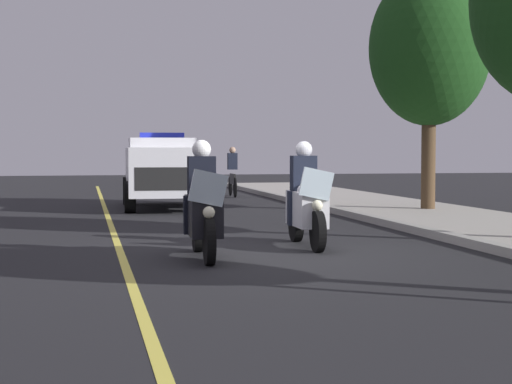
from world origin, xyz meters
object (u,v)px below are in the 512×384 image
object	(u,v)px
cyclist_background	(233,172)
tree_far_back	(430,49)
police_motorcycle_lead_right	(306,204)
police_suv	(162,169)
police_motorcycle_lead_left	(203,210)

from	to	relation	value
cyclist_background	tree_far_back	xyz separation A→B (m)	(7.98, 3.56, 3.27)
police_motorcycle_lead_right	police_suv	world-z (taller)	police_suv
police_motorcycle_lead_left	tree_far_back	distance (m)	10.59
police_motorcycle_lead_right	tree_far_back	distance (m)	8.74
police_suv	cyclist_background	world-z (taller)	police_suv
police_motorcycle_lead_right	cyclist_background	bearing A→B (deg)	174.40
police_motorcycle_lead_left	cyclist_background	size ratio (longest dim) A/B	1.22
police_motorcycle_lead_right	police_motorcycle_lead_left	bearing A→B (deg)	-60.81
police_suv	tree_far_back	world-z (taller)	tree_far_back
police_motorcycle_lead_left	police_suv	world-z (taller)	police_suv
cyclist_background	police_motorcycle_lead_left	bearing A→B (deg)	-11.94
police_motorcycle_lead_left	police_motorcycle_lead_right	xyz separation A→B (m)	(-1.03, 1.84, 0.00)
police_motorcycle_lead_left	police_motorcycle_lead_right	distance (m)	2.11
police_motorcycle_lead_left	cyclist_background	bearing A→B (deg)	168.06
police_motorcycle_lead_right	police_suv	bearing A→B (deg)	-171.11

